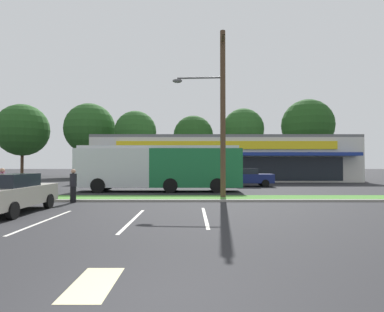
# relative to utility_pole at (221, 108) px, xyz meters

# --- Properties ---
(grass_median) EXTENTS (56.00, 2.20, 0.12)m
(grass_median) POSITION_rel_utility_pole_xyz_m (-2.33, -0.13, -5.07)
(grass_median) COLOR #427A2D
(grass_median) RESTS_ON ground_plane
(curb_lip) EXTENTS (56.00, 0.24, 0.12)m
(curb_lip) POSITION_rel_utility_pole_xyz_m (-2.33, -1.35, -5.07)
(curb_lip) COLOR #99968C
(curb_lip) RESTS_ON ground_plane
(parking_stripe_0) EXTENTS (0.12, 4.80, 0.01)m
(parking_stripe_0) POSITION_rel_utility_pole_xyz_m (-6.72, -7.06, -5.12)
(parking_stripe_0) COLOR silver
(parking_stripe_0) RESTS_ON ground_plane
(parking_stripe_1) EXTENTS (0.12, 4.80, 0.01)m
(parking_stripe_1) POSITION_rel_utility_pole_xyz_m (-3.69, -6.85, -5.12)
(parking_stripe_1) COLOR silver
(parking_stripe_1) RESTS_ON ground_plane
(parking_stripe_2) EXTENTS (0.12, 4.80, 0.01)m
(parking_stripe_2) POSITION_rel_utility_pole_xyz_m (-1.11, -6.14, -5.12)
(parking_stripe_2) COLOR silver
(parking_stripe_2) RESTS_ON ground_plane
(lot_arrow) EXTENTS (0.70, 1.60, 0.01)m
(lot_arrow) POSITION_rel_utility_pole_xyz_m (-3.23, -12.93, -5.12)
(lot_arrow) COLOR beige
(lot_arrow) RESTS_ON ground_plane
(storefront_building) EXTENTS (29.19, 11.76, 5.12)m
(storefront_building) POSITION_rel_utility_pole_xyz_m (2.07, 21.07, -2.57)
(storefront_building) COLOR beige
(storefront_building) RESTS_ON ground_plane
(tree_far_left) EXTENTS (7.81, 7.81, 10.99)m
(tree_far_left) POSITION_rel_utility_pole_xyz_m (-27.25, 30.62, 1.95)
(tree_far_left) COLOR #473323
(tree_far_left) RESTS_ON ground_plane
(tree_left) EXTENTS (7.67, 7.67, 11.18)m
(tree_left) POSITION_rel_utility_pole_xyz_m (-17.23, 31.04, 2.21)
(tree_left) COLOR #473323
(tree_left) RESTS_ON ground_plane
(tree_mid_left) EXTENTS (5.99, 5.99, 9.59)m
(tree_mid_left) POSITION_rel_utility_pole_xyz_m (-9.73, 28.23, 1.45)
(tree_mid_left) COLOR #473323
(tree_mid_left) RESTS_ON ground_plane
(tree_mid) EXTENTS (6.03, 6.03, 9.27)m
(tree_mid) POSITION_rel_utility_pole_xyz_m (-1.41, 30.71, 1.11)
(tree_mid) COLOR #473323
(tree_mid) RESTS_ON ground_plane
(tree_mid_right) EXTENTS (6.19, 6.19, 10.31)m
(tree_mid_right) POSITION_rel_utility_pole_xyz_m (6.12, 30.38, 2.07)
(tree_mid_right) COLOR #473323
(tree_mid_right) RESTS_ON ground_plane
(tree_right) EXTENTS (7.44, 7.44, 11.24)m
(tree_right) POSITION_rel_utility_pole_xyz_m (15.04, 28.19, 2.38)
(tree_right) COLOR #473323
(tree_right) RESTS_ON ground_plane
(utility_pole) EXTENTS (3.02, 2.40, 9.57)m
(utility_pole) POSITION_rel_utility_pole_xyz_m (0.00, 0.00, 0.00)
(utility_pole) COLOR #4C3826
(utility_pole) RESTS_ON ground_plane
(city_bus) EXTENTS (11.66, 2.66, 3.25)m
(city_bus) POSITION_rel_utility_pole_xyz_m (-3.95, 4.98, -3.36)
(city_bus) COLOR #196638
(city_bus) RESTS_ON ground_plane
(bus_stop_bench) EXTENTS (1.60, 0.45, 0.95)m
(bus_stop_bench) POSITION_rel_utility_pole_xyz_m (-11.02, -2.06, -4.62)
(bus_stop_bench) COLOR brown
(bus_stop_bench) RESTS_ON ground_plane
(car_1) EXTENTS (1.86, 4.70, 1.58)m
(car_1) POSITION_rel_utility_pole_xyz_m (-8.80, -5.37, -4.32)
(car_1) COLOR #9E998C
(car_1) RESTS_ON ground_plane
(car_2) EXTENTS (4.22, 1.89, 1.58)m
(car_2) POSITION_rel_utility_pole_xyz_m (3.29, 10.10, -4.32)
(car_2) COLOR navy
(car_2) RESTS_ON ground_plane
(pedestrian_near_bench) EXTENTS (0.34, 0.34, 1.71)m
(pedestrian_near_bench) POSITION_rel_utility_pole_xyz_m (-7.67, -1.74, -4.27)
(pedestrian_near_bench) COLOR black
(pedestrian_near_bench) RESTS_ON ground_plane
(pedestrian_by_pole) EXTENTS (0.36, 0.36, 1.78)m
(pedestrian_by_pole) POSITION_rel_utility_pole_xyz_m (-10.63, -2.91, -4.23)
(pedestrian_by_pole) COLOR #726651
(pedestrian_by_pole) RESTS_ON ground_plane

